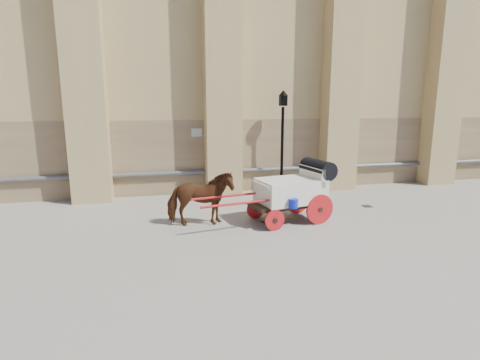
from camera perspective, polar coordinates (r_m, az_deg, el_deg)
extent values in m
plane|color=gray|center=(12.18, 5.21, -5.82)|extent=(90.00, 90.00, 0.00)
cube|color=#99815A|center=(16.34, 7.49, 3.97)|extent=(44.00, 0.35, 3.00)
cylinder|color=#59595B|center=(16.18, 7.77, 1.74)|extent=(42.00, 0.18, 0.18)
cube|color=beige|center=(15.14, -6.63, 7.20)|extent=(0.42, 0.04, 0.32)
imported|color=#582C10|center=(11.27, -6.09, -2.88)|extent=(2.01, 1.00, 1.66)
cube|color=black|center=(11.78, 7.19, -3.58)|extent=(2.42, 1.41, 0.12)
cube|color=white|center=(11.73, 7.68, -1.58)|extent=(2.16, 1.61, 0.72)
cube|color=white|center=(12.05, 10.92, 0.68)|extent=(0.38, 1.30, 0.57)
cube|color=white|center=(11.26, 3.85, -0.70)|extent=(0.55, 1.18, 0.10)
cylinder|color=black|center=(12.13, 11.77, 1.71)|extent=(0.79, 1.37, 0.58)
cylinder|color=red|center=(11.69, 12.06, -4.39)|extent=(0.93, 0.22, 0.93)
cylinder|color=red|center=(12.73, 8.78, -2.97)|extent=(0.93, 0.22, 0.93)
cylinder|color=red|center=(10.95, 5.29, -6.12)|extent=(0.62, 0.17, 0.62)
cylinder|color=red|center=(12.05, 2.43, -4.43)|extent=(0.62, 0.17, 0.62)
cylinder|color=red|center=(10.56, 0.43, -3.53)|extent=(2.46, 0.50, 0.07)
cylinder|color=red|center=(11.39, -1.42, -2.41)|extent=(2.46, 0.50, 0.07)
cylinder|color=#1322CA|center=(11.02, 8.16, -3.55)|extent=(0.27, 0.27, 0.27)
cylinder|color=black|center=(15.30, 6.42, 4.44)|extent=(0.12, 0.12, 3.51)
cone|color=black|center=(15.57, 6.29, -1.34)|extent=(0.35, 0.35, 0.35)
cube|color=black|center=(15.18, 6.59, 11.94)|extent=(0.27, 0.27, 0.41)
cone|color=black|center=(15.19, 6.62, 13.04)|extent=(0.39, 0.39, 0.23)
cube|color=black|center=(11.77, 4.18, -6.39)|extent=(0.41, 0.41, 0.01)
cube|color=black|center=(14.26, 18.76, -3.79)|extent=(0.34, 0.34, 0.01)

